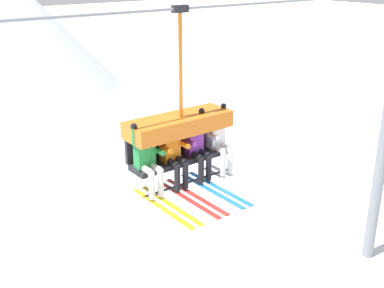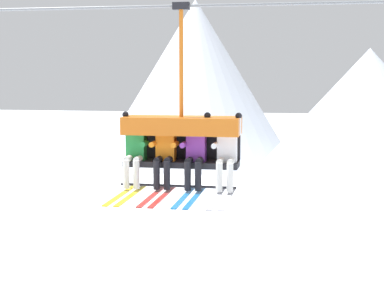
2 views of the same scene
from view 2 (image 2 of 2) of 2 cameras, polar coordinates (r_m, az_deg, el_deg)
mountain_peak_west at (r=50.88m, az=0.34°, el=6.23°), size 16.73×16.73×13.66m
mountain_peak_central at (r=41.21m, az=16.69°, el=2.60°), size 16.29×16.29×9.07m
lift_cable at (r=9.87m, az=4.43°, el=13.31°), size 16.65×0.05×0.05m
chairlift_chair at (r=10.07m, az=-0.96°, el=1.10°), size 2.00×0.74×3.06m
skier_green at (r=10.08m, az=-5.62°, el=-0.58°), size 0.48×1.70×1.34m
skier_orange at (r=9.94m, az=-2.69°, el=-0.78°), size 0.46×1.70×1.23m
skier_purple at (r=9.84m, az=0.33°, el=-0.73°), size 0.48×1.70×1.34m
skier_white at (r=9.77m, az=3.37°, el=-0.80°), size 0.48×1.70×1.34m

